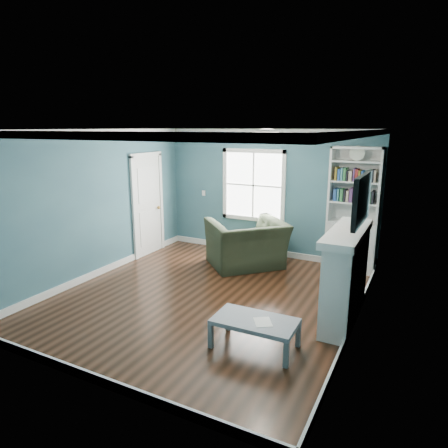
% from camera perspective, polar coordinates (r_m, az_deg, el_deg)
% --- Properties ---
extents(floor, '(5.00, 5.00, 0.00)m').
position_cam_1_polar(floor, '(6.48, -2.31, -10.30)').
color(floor, black).
rests_on(floor, ground).
extents(room_walls, '(5.00, 5.00, 5.00)m').
position_cam_1_polar(room_walls, '(6.02, -2.46, 3.60)').
color(room_walls, '#325666').
rests_on(room_walls, ground).
extents(trim, '(4.50, 5.00, 2.60)m').
position_cam_1_polar(trim, '(6.09, -2.43, 0.40)').
color(trim, white).
rests_on(trim, ground).
extents(window, '(1.40, 0.06, 1.50)m').
position_cam_1_polar(window, '(8.37, 4.22, 5.52)').
color(window, white).
rests_on(window, room_walls).
extents(bookshelf, '(0.90, 0.35, 2.31)m').
position_cam_1_polar(bookshelf, '(7.73, 17.85, 0.23)').
color(bookshelf, silver).
rests_on(bookshelf, ground).
extents(fireplace, '(0.44, 1.58, 1.30)m').
position_cam_1_polar(fireplace, '(5.77, 17.09, -7.21)').
color(fireplace, black).
rests_on(fireplace, ground).
extents(tv, '(0.06, 1.10, 0.65)m').
position_cam_1_polar(tv, '(5.47, 19.13, 3.36)').
color(tv, black).
rests_on(tv, fireplace).
extents(door, '(0.12, 0.98, 2.17)m').
position_cam_1_polar(door, '(8.48, -10.83, 2.83)').
color(door, silver).
rests_on(door, ground).
extents(ceiling_fixture, '(0.38, 0.38, 0.15)m').
position_cam_1_polar(ceiling_fixture, '(5.63, 6.15, 12.74)').
color(ceiling_fixture, white).
rests_on(ceiling_fixture, room_walls).
extents(light_switch, '(0.08, 0.01, 0.12)m').
position_cam_1_polar(light_switch, '(8.94, -2.92, 4.44)').
color(light_switch, white).
rests_on(light_switch, room_walls).
extents(recliner, '(1.60, 1.61, 1.20)m').
position_cam_1_polar(recliner, '(7.65, 3.26, -1.75)').
color(recliner, black).
rests_on(recliner, ground).
extents(coffee_table, '(1.02, 0.57, 0.37)m').
position_cam_1_polar(coffee_table, '(5.00, 4.43, -13.93)').
color(coffee_table, '#4E585D').
rests_on(coffee_table, ground).
extents(paper_sheet, '(0.30, 0.32, 0.00)m').
position_cam_1_polar(paper_sheet, '(4.93, 5.57, -13.75)').
color(paper_sheet, white).
rests_on(paper_sheet, coffee_table).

